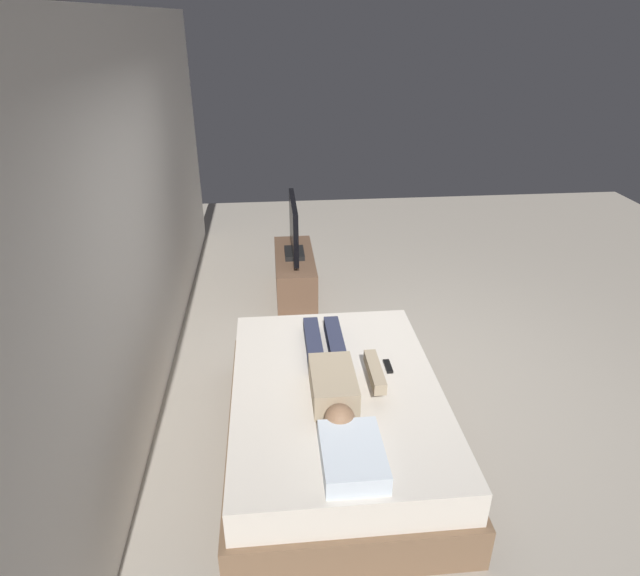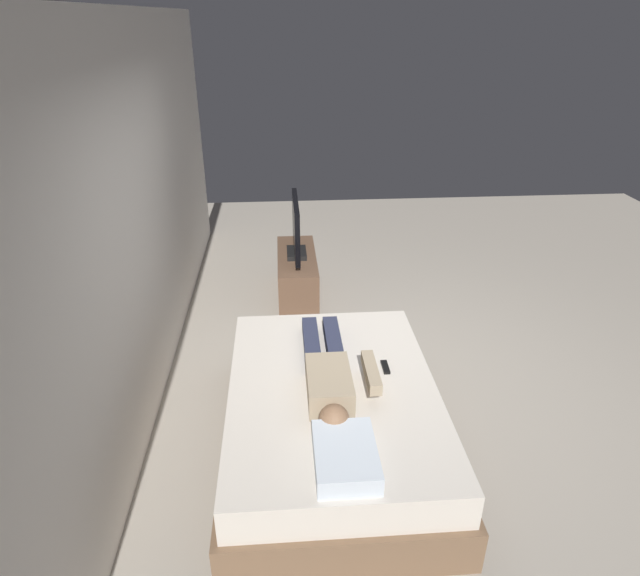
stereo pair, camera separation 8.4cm
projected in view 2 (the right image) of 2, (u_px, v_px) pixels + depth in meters
ground_plane at (393, 382)px, 4.53m from camera, size 10.00×10.00×0.00m
back_wall at (143, 212)px, 4.12m from camera, size 6.40×0.10×2.80m
bed at (333, 419)px, 3.72m from camera, size 2.04×1.45×0.54m
pillow at (345, 456)px, 2.94m from camera, size 0.48×0.34×0.12m
person at (330, 374)px, 3.58m from camera, size 1.26×0.46×0.18m
remote at (385, 367)px, 3.78m from camera, size 0.15×0.04×0.02m
tv_stand at (297, 277)px, 5.77m from camera, size 1.10×0.40×0.50m
tv at (296, 229)px, 5.53m from camera, size 0.88×0.20×0.59m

